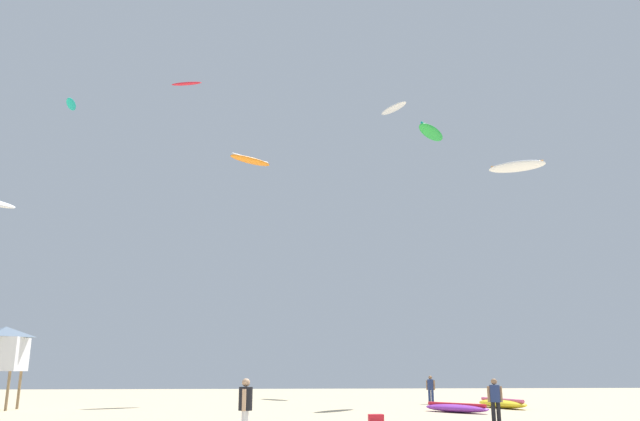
# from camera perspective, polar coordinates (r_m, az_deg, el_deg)

# --- Properties ---
(person_foreground) EXTENTS (0.38, 0.55, 1.69)m
(person_foreground) POSITION_cam_1_polar(r_m,az_deg,el_deg) (18.02, -6.87, -17.30)
(person_foreground) COLOR silver
(person_foreground) RESTS_ON ground
(person_midground) EXTENTS (0.53, 0.37, 1.63)m
(person_midground) POSITION_cam_1_polar(r_m,az_deg,el_deg) (24.25, 15.79, -16.24)
(person_midground) COLOR black
(person_midground) RESTS_ON ground
(person_left) EXTENTS (0.48, 0.37, 1.65)m
(person_left) POSITION_cam_1_polar(r_m,az_deg,el_deg) (39.26, 10.13, -15.71)
(person_left) COLOR navy
(person_left) RESTS_ON ground
(kite_grounded_near) EXTENTS (1.99, 4.31, 0.50)m
(kite_grounded_near) POSITION_cam_1_polar(r_m,az_deg,el_deg) (35.79, 16.38, -16.65)
(kite_grounded_near) COLOR yellow
(kite_grounded_near) RESTS_ON ground
(kite_grounded_far) EXTENTS (2.90, 3.59, 0.44)m
(kite_grounded_far) POSITION_cam_1_polar(r_m,az_deg,el_deg) (31.46, 12.42, -17.30)
(kite_grounded_far) COLOR purple
(kite_grounded_far) RESTS_ON ground
(lifeguard_tower) EXTENTS (2.30, 2.30, 4.15)m
(lifeguard_tower) POSITION_cam_1_polar(r_m,az_deg,el_deg) (36.60, -27.08, -11.19)
(lifeguard_tower) COLOR #8C704C
(lifeguard_tower) RESTS_ON ground
(gear_bag) EXTENTS (0.56, 0.36, 0.32)m
(gear_bag) POSITION_cam_1_polar(r_m,az_deg,el_deg) (24.68, 5.16, -18.51)
(gear_bag) COLOR red
(gear_bag) RESTS_ON ground
(kite_aloft_0) EXTENTS (4.29, 3.15, 0.85)m
(kite_aloft_0) POSITION_cam_1_polar(r_m,az_deg,el_deg) (50.13, 17.65, 3.89)
(kite_aloft_0) COLOR white
(kite_aloft_1) EXTENTS (3.15, 2.62, 0.39)m
(kite_aloft_1) POSITION_cam_1_polar(r_m,az_deg,el_deg) (43.09, -6.42, 4.60)
(kite_aloft_1) COLOR orange
(kite_aloft_2) EXTENTS (2.52, 3.64, 0.40)m
(kite_aloft_2) POSITION_cam_1_polar(r_m,az_deg,el_deg) (60.71, 6.79, 9.30)
(kite_aloft_2) COLOR white
(kite_aloft_3) EXTENTS (0.83, 2.42, 0.61)m
(kite_aloft_3) POSITION_cam_1_polar(r_m,az_deg,el_deg) (55.75, -21.90, 9.05)
(kite_aloft_3) COLOR #19B29E
(kite_aloft_5) EXTENTS (2.93, 3.38, 0.57)m
(kite_aloft_5) POSITION_cam_1_polar(r_m,az_deg,el_deg) (42.56, 10.17, 7.08)
(kite_aloft_5) COLOR green
(kite_aloft_6) EXTENTS (2.40, 1.24, 0.43)m
(kite_aloft_6) POSITION_cam_1_polar(r_m,az_deg,el_deg) (47.37, -12.17, 11.33)
(kite_aloft_6) COLOR red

